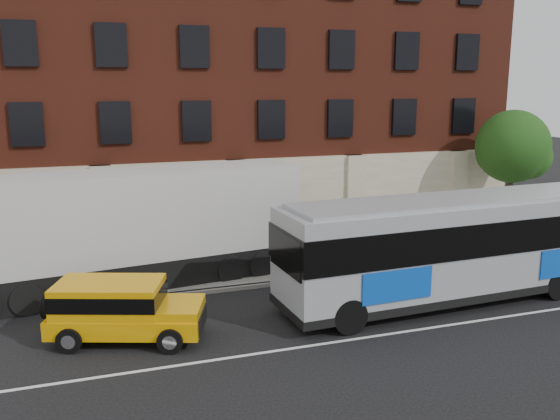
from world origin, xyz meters
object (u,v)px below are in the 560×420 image
object	(u,v)px
sign_pole	(35,270)
shipping_container	(126,231)
city_bus	(464,243)
yellow_suv	(119,307)
street_tree	(513,149)

from	to	relation	value
sign_pole	shipping_container	bearing A→B (deg)	24.91
sign_pole	city_bus	size ratio (longest dim) A/B	0.18
yellow_suv	shipping_container	bearing A→B (deg)	82.31
sign_pole	city_bus	xyz separation A→B (m)	(14.31, -3.70, 0.61)
sign_pole	shipping_container	distance (m)	3.53
yellow_suv	shipping_container	distance (m)	5.01
city_bus	shipping_container	bearing A→B (deg)	155.27
sign_pole	yellow_suv	distance (m)	4.21
street_tree	shipping_container	world-z (taller)	street_tree
sign_pole	yellow_suv	size ratio (longest dim) A/B	0.51
sign_pole	shipping_container	size ratio (longest dim) A/B	0.19
shipping_container	sign_pole	bearing A→B (deg)	-155.09
shipping_container	city_bus	bearing A→B (deg)	-24.73
sign_pole	street_tree	size ratio (longest dim) A/B	0.40
city_bus	shipping_container	xyz separation A→B (m)	(-11.19, 5.15, 0.13)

